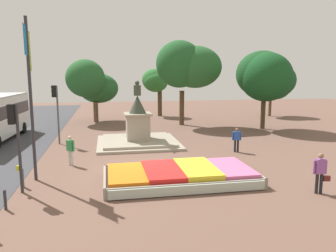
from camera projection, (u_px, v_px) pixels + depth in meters
The scene contains 16 objects.
ground_plane at pixel (141, 169), 16.83m from camera, with size 81.86×81.86×0.00m, color brown.
flower_planter at pixel (181, 175), 14.80m from camera, with size 6.84×3.59×0.67m.
statue_monument at pixel (138, 132), 22.69m from camera, with size 5.57×5.57×4.37m.
traffic_light_near_crossing at pixel (15, 133), 13.06m from camera, with size 0.41×0.28×3.66m.
traffic_light_mid_block at pixel (56, 104), 22.27m from camera, with size 0.41×0.29×4.05m.
banner_pole at pixel (30, 91), 14.44m from camera, with size 0.14×1.30×7.28m.
pedestrian_with_handbag at pixel (320, 171), 13.24m from camera, with size 0.73×0.27×1.69m.
pedestrian_near_planter at pixel (70, 148), 17.34m from camera, with size 0.45×0.42×1.61m.
pedestrian_crossing_plaza at pixel (237, 138), 20.30m from camera, with size 0.56×0.29×1.53m.
kerb_bollard_mid_a at pixel (5, 199), 11.73m from camera, with size 0.12×0.12×0.75m.
kerb_bollard_mid_b at pixel (22, 177), 14.07m from camera, with size 0.14×0.14×0.84m.
park_tree_far_left at pixel (266, 77), 27.97m from camera, with size 5.11×4.98×6.78m.
park_tree_behind_statue at pixel (92, 83), 32.43m from camera, with size 5.06×5.27×6.21m.
park_tree_far_right at pixel (155, 81), 37.17m from camera, with size 2.91×3.17×5.37m.
park_tree_street_side at pixel (275, 85), 37.05m from camera, with size 4.40×3.23×5.01m.
park_tree_mid_canopy at pixel (188, 66), 29.74m from camera, with size 6.06×4.27×7.80m.
Camera 1 is at (-1.67, -16.24, 4.86)m, focal length 35.00 mm.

